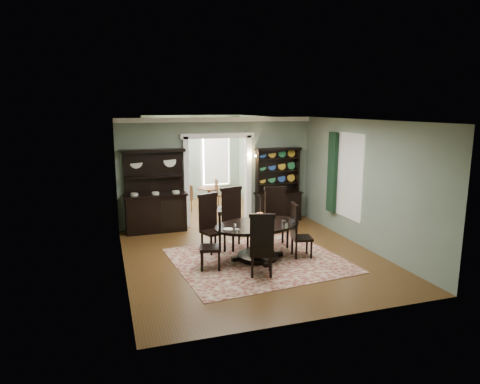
# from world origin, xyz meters

# --- Properties ---
(room) EXTENTS (5.51, 6.01, 3.01)m
(room) POSITION_xyz_m (0.00, 0.04, 1.58)
(room) COLOR #583817
(room) RESTS_ON ground
(parlor) EXTENTS (3.51, 3.50, 3.01)m
(parlor) POSITION_xyz_m (0.00, 5.53, 1.52)
(parlor) COLOR #583817
(parlor) RESTS_ON ground
(doorway_trim) EXTENTS (2.08, 0.25, 2.57)m
(doorway_trim) POSITION_xyz_m (0.00, 3.00, 1.62)
(doorway_trim) COLOR white
(doorway_trim) RESTS_ON floor
(right_window) EXTENTS (0.15, 1.47, 2.12)m
(right_window) POSITION_xyz_m (2.69, 0.93, 1.60)
(right_window) COLOR white
(right_window) RESTS_ON wall_right
(wall_sconce) EXTENTS (0.27, 0.21, 0.21)m
(wall_sconce) POSITION_xyz_m (0.95, 2.85, 1.89)
(wall_sconce) COLOR gold
(wall_sconce) RESTS_ON back_wall_right
(rug) EXTENTS (3.79, 3.40, 0.01)m
(rug) POSITION_xyz_m (0.05, -0.24, 0.01)
(rug) COLOR maroon
(rug) RESTS_ON floor
(dining_table) EXTENTS (2.22, 2.19, 0.79)m
(dining_table) POSITION_xyz_m (0.07, -0.13, 0.55)
(dining_table) COLOR black
(dining_table) RESTS_ON rug
(centerpiece) EXTENTS (1.57, 1.01, 0.26)m
(centerpiece) POSITION_xyz_m (0.06, -0.20, 0.87)
(centerpiece) COLOR white
(centerpiece) RESTS_ON dining_table
(chair_far_left) EXTENTS (0.63, 0.61, 1.34)m
(chair_far_left) POSITION_xyz_m (-0.78, 0.73, 0.71)
(chair_far_left) COLOR black
(chair_far_left) RESTS_ON rug
(chair_far_mid) EXTENTS (0.63, 0.61, 1.44)m
(chair_far_mid) POSITION_xyz_m (-0.19, 0.84, 0.75)
(chair_far_mid) COLOR black
(chair_far_mid) RESTS_ON rug
(chair_far_right) EXTENTS (0.58, 0.55, 1.42)m
(chair_far_right) POSITION_xyz_m (0.82, 0.65, 0.75)
(chair_far_right) COLOR black
(chair_far_right) RESTS_ON rug
(chair_end_left) EXTENTS (0.55, 0.56, 1.26)m
(chair_end_left) POSITION_xyz_m (-0.95, -0.40, 0.66)
(chair_end_left) COLOR black
(chair_end_left) RESTS_ON rug
(chair_end_right) EXTENTS (0.50, 0.52, 1.23)m
(chair_end_right) POSITION_xyz_m (0.94, -0.29, 0.64)
(chair_end_right) COLOR black
(chair_end_right) RESTS_ON rug
(chair_near) EXTENTS (0.60, 0.59, 1.30)m
(chair_near) POSITION_xyz_m (-0.21, -1.12, 0.68)
(chair_near) COLOR black
(chair_near) RESTS_ON rug
(sideboard) EXTENTS (1.68, 0.61, 2.20)m
(sideboard) POSITION_xyz_m (-1.79, 2.74, 0.77)
(sideboard) COLOR black
(sideboard) RESTS_ON floor
(welsh_dresser) EXTENTS (1.38, 0.54, 2.13)m
(welsh_dresser) POSITION_xyz_m (1.75, 2.77, 0.77)
(welsh_dresser) COLOR black
(welsh_dresser) RESTS_ON floor
(parlor_table) EXTENTS (0.74, 0.74, 0.68)m
(parlor_table) POSITION_xyz_m (0.21, 4.91, 0.44)
(parlor_table) COLOR #5D2F1A
(parlor_table) RESTS_ON parlor_floor
(parlor_chair_left) EXTENTS (0.38, 0.37, 0.84)m
(parlor_chair_left) POSITION_xyz_m (-0.54, 4.68, 0.45)
(parlor_chair_left) COLOR #5D2F1A
(parlor_chair_left) RESTS_ON parlor_floor
(parlor_chair_right) EXTENTS (0.42, 0.42, 0.99)m
(parlor_chair_right) POSITION_xyz_m (0.50, 4.64, 0.53)
(parlor_chair_right) COLOR #5D2F1A
(parlor_chair_right) RESTS_ON parlor_floor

